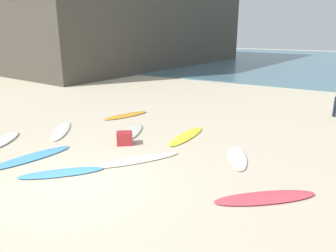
{
  "coord_description": "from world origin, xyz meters",
  "views": [
    {
      "loc": [
        5.61,
        -4.94,
        3.66
      ],
      "look_at": [
        -0.2,
        4.56,
        0.3
      ],
      "focal_mm": 34.32,
      "sensor_mm": 36.0,
      "label": 1
    }
  ],
  "objects_px": {
    "surfboard_5": "(186,136)",
    "surfboard_7": "(132,132)",
    "surfboard_0": "(31,157)",
    "surfboard_2": "(138,160)",
    "surfboard_9": "(4,140)",
    "surfboard_8": "(62,173)",
    "surfboard_6": "(265,198)",
    "surfboard_1": "(237,157)",
    "surfboard_3": "(62,130)",
    "surfboard_4": "(126,115)",
    "beach_cooler": "(125,138)"
  },
  "relations": [
    {
      "from": "surfboard_1",
      "to": "surfboard_6",
      "type": "xyz_separation_m",
      "value": [
        1.36,
        -1.95,
        0.0
      ]
    },
    {
      "from": "surfboard_2",
      "to": "surfboard_7",
      "type": "xyz_separation_m",
      "value": [
        -1.76,
        2.02,
        0.01
      ]
    },
    {
      "from": "surfboard_2",
      "to": "surfboard_5",
      "type": "xyz_separation_m",
      "value": [
        0.18,
        2.64,
        0.0
      ]
    },
    {
      "from": "surfboard_6",
      "to": "surfboard_9",
      "type": "bearing_deg",
      "value": -126.75
    },
    {
      "from": "beach_cooler",
      "to": "surfboard_9",
      "type": "bearing_deg",
      "value": -152.53
    },
    {
      "from": "surfboard_2",
      "to": "surfboard_3",
      "type": "xyz_separation_m",
      "value": [
        -4.12,
        0.77,
        0.0
      ]
    },
    {
      "from": "surfboard_4",
      "to": "beach_cooler",
      "type": "bearing_deg",
      "value": 145.86
    },
    {
      "from": "surfboard_1",
      "to": "surfboard_8",
      "type": "height_order",
      "value": "surfboard_1"
    },
    {
      "from": "surfboard_1",
      "to": "beach_cooler",
      "type": "distance_m",
      "value": 3.7
    },
    {
      "from": "surfboard_9",
      "to": "beach_cooler",
      "type": "relative_size",
      "value": 3.73
    },
    {
      "from": "surfboard_2",
      "to": "beach_cooler",
      "type": "bearing_deg",
      "value": -3.6
    },
    {
      "from": "surfboard_1",
      "to": "surfboard_7",
      "type": "distance_m",
      "value": 4.18
    },
    {
      "from": "surfboard_1",
      "to": "surfboard_5",
      "type": "relative_size",
      "value": 0.81
    },
    {
      "from": "surfboard_3",
      "to": "surfboard_9",
      "type": "distance_m",
      "value": 1.97
    },
    {
      "from": "surfboard_3",
      "to": "surfboard_7",
      "type": "bearing_deg",
      "value": 169.82
    },
    {
      "from": "surfboard_6",
      "to": "beach_cooler",
      "type": "height_order",
      "value": "beach_cooler"
    },
    {
      "from": "surfboard_0",
      "to": "surfboard_9",
      "type": "relative_size",
      "value": 1.32
    },
    {
      "from": "surfboard_8",
      "to": "surfboard_9",
      "type": "height_order",
      "value": "surfboard_9"
    },
    {
      "from": "surfboard_6",
      "to": "beach_cooler",
      "type": "xyz_separation_m",
      "value": [
        -4.97,
        1.18,
        0.17
      ]
    },
    {
      "from": "surfboard_8",
      "to": "surfboard_3",
      "type": "bearing_deg",
      "value": -178.19
    },
    {
      "from": "surfboard_2",
      "to": "surfboard_6",
      "type": "relative_size",
      "value": 1.07
    },
    {
      "from": "surfboard_2",
      "to": "surfboard_7",
      "type": "relative_size",
      "value": 1.22
    },
    {
      "from": "surfboard_0",
      "to": "surfboard_2",
      "type": "relative_size",
      "value": 0.97
    },
    {
      "from": "surfboard_1",
      "to": "surfboard_4",
      "type": "xyz_separation_m",
      "value": [
        -5.84,
        2.08,
        -0.0
      ]
    },
    {
      "from": "surfboard_1",
      "to": "beach_cooler",
      "type": "height_order",
      "value": "beach_cooler"
    },
    {
      "from": "surfboard_2",
      "to": "surfboard_0",
      "type": "bearing_deg",
      "value": 61.3
    },
    {
      "from": "surfboard_5",
      "to": "surfboard_7",
      "type": "bearing_deg",
      "value": -164.6
    },
    {
      "from": "surfboard_1",
      "to": "surfboard_3",
      "type": "height_order",
      "value": "surfboard_1"
    },
    {
      "from": "surfboard_6",
      "to": "surfboard_4",
      "type": "bearing_deg",
      "value": -160.94
    },
    {
      "from": "surfboard_0",
      "to": "surfboard_8",
      "type": "relative_size",
      "value": 1.15
    },
    {
      "from": "surfboard_6",
      "to": "surfboard_1",
      "type": "bearing_deg",
      "value": 173.21
    },
    {
      "from": "surfboard_0",
      "to": "surfboard_1",
      "type": "distance_m",
      "value": 6.1
    },
    {
      "from": "surfboard_1",
      "to": "surfboard_9",
      "type": "relative_size",
      "value": 1.03
    },
    {
      "from": "surfboard_3",
      "to": "surfboard_4",
      "type": "distance_m",
      "value": 3.06
    },
    {
      "from": "surfboard_0",
      "to": "surfboard_3",
      "type": "xyz_separation_m",
      "value": [
        -1.32,
        2.28,
        0.0
      ]
    },
    {
      "from": "surfboard_3",
      "to": "surfboard_4",
      "type": "relative_size",
      "value": 1.1
    },
    {
      "from": "surfboard_8",
      "to": "surfboard_9",
      "type": "xyz_separation_m",
      "value": [
        -3.73,
        0.74,
        0.01
      ]
    },
    {
      "from": "beach_cooler",
      "to": "surfboard_3",
      "type": "bearing_deg",
      "value": -177.52
    },
    {
      "from": "surfboard_4",
      "to": "beach_cooler",
      "type": "distance_m",
      "value": 3.63
    },
    {
      "from": "surfboard_1",
      "to": "surfboard_9",
      "type": "xyz_separation_m",
      "value": [
        -7.32,
        -2.7,
        0.01
      ]
    },
    {
      "from": "surfboard_4",
      "to": "surfboard_6",
      "type": "xyz_separation_m",
      "value": [
        7.2,
        -4.03,
        0.0
      ]
    },
    {
      "from": "surfboard_0",
      "to": "surfboard_1",
      "type": "bearing_deg",
      "value": -138.52
    },
    {
      "from": "surfboard_4",
      "to": "surfboard_8",
      "type": "bearing_deg",
      "value": 130.05
    },
    {
      "from": "surfboard_1",
      "to": "surfboard_7",
      "type": "height_order",
      "value": "surfboard_7"
    },
    {
      "from": "surfboard_5",
      "to": "surfboard_6",
      "type": "bearing_deg",
      "value": -41.35
    },
    {
      "from": "surfboard_3",
      "to": "surfboard_6",
      "type": "relative_size",
      "value": 0.99
    },
    {
      "from": "surfboard_0",
      "to": "surfboard_2",
      "type": "bearing_deg",
      "value": -141.63
    },
    {
      "from": "surfboard_2",
      "to": "surfboard_5",
      "type": "bearing_deg",
      "value": -60.86
    },
    {
      "from": "surfboard_1",
      "to": "surfboard_8",
      "type": "distance_m",
      "value": 4.97
    },
    {
      "from": "surfboard_7",
      "to": "surfboard_9",
      "type": "height_order",
      "value": "surfboard_9"
    }
  ]
}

